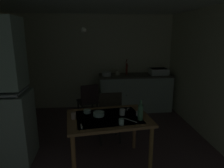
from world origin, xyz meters
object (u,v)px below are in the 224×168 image
object	(u,v)px
chair_far_side	(109,116)
mug_dark	(73,116)
chair_by_counter	(88,101)
mixing_bowl_counter	(106,74)
sink_basin	(158,71)
hand_pump	(127,68)
glass_bottle	(141,112)
dining_table	(108,123)
serving_bowl_wide	(99,114)

from	to	relation	value
chair_far_side	mug_dark	bearing A→B (deg)	-130.39
chair_by_counter	mixing_bowl_counter	bearing A→B (deg)	49.04
sink_basin	hand_pump	distance (m)	0.80
mug_dark	glass_bottle	xyz separation A→B (m)	(0.90, -0.13, 0.07)
mixing_bowl_counter	chair_by_counter	bearing A→B (deg)	-130.96
dining_table	chair_by_counter	xyz separation A→B (m)	(-0.31, 1.60, -0.20)
hand_pump	mug_dark	xyz separation A→B (m)	(-1.12, -2.22, -0.27)
dining_table	mug_dark	world-z (taller)	mug_dark
serving_bowl_wide	mug_dark	world-z (taller)	mug_dark
mug_dark	glass_bottle	size ratio (longest dim) A/B	0.32
sink_basin	hand_pump	world-z (taller)	hand_pump
sink_basin	mixing_bowl_counter	distance (m)	1.30
sink_basin	serving_bowl_wide	size ratio (longest dim) A/B	2.78
chair_far_side	mug_dark	distance (m)	0.90
sink_basin	chair_by_counter	size ratio (longest dim) A/B	0.52
mixing_bowl_counter	hand_pump	bearing A→B (deg)	10.68
sink_basin	glass_bottle	xyz separation A→B (m)	(-1.01, -2.31, -0.11)
dining_table	glass_bottle	distance (m)	0.49
mixing_bowl_counter	chair_by_counter	world-z (taller)	mixing_bowl_counter
dining_table	mug_dark	distance (m)	0.50
hand_pump	chair_far_side	world-z (taller)	hand_pump
sink_basin	dining_table	bearing A→B (deg)	-123.49
sink_basin	dining_table	distance (m)	2.61
sink_basin	mug_dark	distance (m)	2.90
hand_pump	chair_by_counter	world-z (taller)	hand_pump
hand_pump	glass_bottle	world-z (taller)	hand_pump
chair_far_side	chair_by_counter	xyz separation A→B (m)	(-0.38, 0.97, -0.04)
serving_bowl_wide	glass_bottle	bearing A→B (deg)	-19.70
glass_bottle	chair_far_side	bearing A→B (deg)	114.26
chair_by_counter	mug_dark	xyz separation A→B (m)	(-0.17, -1.62, 0.34)
sink_basin	mug_dark	xyz separation A→B (m)	(-1.91, -2.18, -0.18)
mixing_bowl_counter	glass_bottle	xyz separation A→B (m)	(0.29, -2.26, -0.08)
hand_pump	chair_by_counter	distance (m)	1.28
sink_basin	chair_by_counter	distance (m)	1.90
mixing_bowl_counter	glass_bottle	world-z (taller)	glass_bottle
serving_bowl_wide	mixing_bowl_counter	bearing A→B (deg)	82.61
chair_far_side	glass_bottle	distance (m)	0.93
dining_table	chair_far_side	xyz separation A→B (m)	(0.07, 0.64, -0.16)
mixing_bowl_counter	mug_dark	distance (m)	2.22
chair_by_counter	glass_bottle	xyz separation A→B (m)	(0.73, -1.75, 0.41)
hand_pump	mixing_bowl_counter	xyz separation A→B (m)	(-0.50, -0.10, -0.12)
serving_bowl_wide	glass_bottle	size ratio (longest dim) A/B	0.57
chair_far_side	chair_by_counter	size ratio (longest dim) A/B	1.12
mug_dark	hand_pump	bearing A→B (deg)	63.24
hand_pump	mixing_bowl_counter	bearing A→B (deg)	-169.32
sink_basin	chair_by_counter	world-z (taller)	sink_basin
glass_bottle	chair_by_counter	bearing A→B (deg)	112.66
hand_pump	serving_bowl_wide	size ratio (longest dim) A/B	2.46
serving_bowl_wide	mug_dark	distance (m)	0.36
serving_bowl_wide	dining_table	bearing A→B (deg)	-21.94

